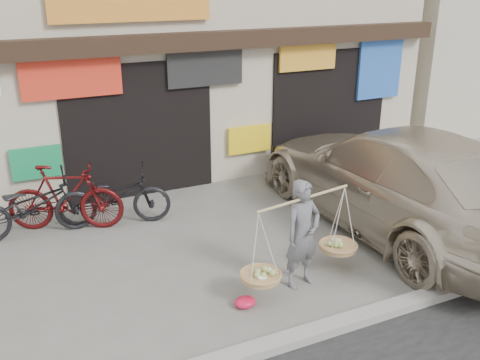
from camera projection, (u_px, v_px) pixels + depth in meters
name	position (u px, v px, depth m)	size (l,w,h in m)	color
ground	(206.00, 273.00, 8.16)	(70.00, 70.00, 0.00)	slate
kerb	(267.00, 347.00, 6.45)	(70.00, 0.25, 0.12)	gray
shophouse_block	(100.00, 12.00, 12.35)	(14.00, 6.32, 7.00)	#BEB29A
street_vendor	(302.00, 238.00, 7.62)	(2.02, 0.82, 1.62)	slate
bike_0	(32.00, 206.00, 9.13)	(0.75, 2.14, 1.13)	black
bike_1	(65.00, 198.00, 9.36)	(0.57, 2.02, 1.21)	#4C0D0E
bike_2	(114.00, 196.00, 9.62)	(0.70, 2.01, 1.05)	black
suv	(396.00, 178.00, 9.44)	(2.63, 6.27, 1.81)	#C1B39C
red_bag	(245.00, 302.00, 7.31)	(0.31, 0.25, 0.14)	red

